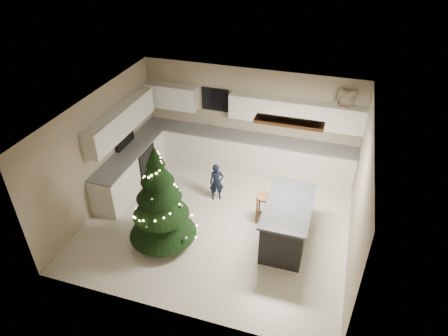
# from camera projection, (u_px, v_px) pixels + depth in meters

# --- Properties ---
(ground_plane) EXTENTS (5.50, 5.50, 0.00)m
(ground_plane) POSITION_uv_depth(u_px,v_px,m) (219.00, 220.00, 8.80)
(ground_plane) COLOR beige
(room_shell) EXTENTS (5.52, 5.02, 2.61)m
(room_shell) POSITION_uv_depth(u_px,v_px,m) (220.00, 152.00, 7.82)
(room_shell) COLOR gray
(room_shell) RESTS_ON ground_plane
(cabinetry) EXTENTS (5.50, 3.20, 2.00)m
(cabinetry) POSITION_uv_depth(u_px,v_px,m) (205.00, 147.00, 9.91)
(cabinetry) COLOR silver
(cabinetry) RESTS_ON ground_plane
(island) EXTENTS (0.90, 1.70, 0.95)m
(island) POSITION_uv_depth(u_px,v_px,m) (287.00, 223.00, 8.00)
(island) COLOR black
(island) RESTS_ON ground_plane
(bar_stool) EXTENTS (0.35, 0.35, 0.67)m
(bar_stool) POSITION_uv_depth(u_px,v_px,m) (264.00, 202.00, 8.51)
(bar_stool) COLOR brown
(bar_stool) RESTS_ON ground_plane
(christmas_tree) EXTENTS (1.41, 1.36, 2.25)m
(christmas_tree) POSITION_uv_depth(u_px,v_px,m) (160.00, 205.00, 7.76)
(christmas_tree) COLOR #3F2816
(christmas_tree) RESTS_ON ground_plane
(toddler) EXTENTS (0.40, 0.35, 0.91)m
(toddler) POSITION_uv_depth(u_px,v_px,m) (217.00, 182.00, 9.19)
(toddler) COLOR black
(toddler) RESTS_ON ground_plane
(rocking_horse) EXTENTS (0.61, 0.41, 0.49)m
(rocking_horse) POSITION_uv_depth(u_px,v_px,m) (345.00, 96.00, 8.85)
(rocking_horse) COLOR brown
(rocking_horse) RESTS_ON cabinetry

